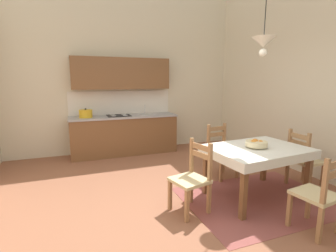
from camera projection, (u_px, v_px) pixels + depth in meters
name	position (u px, v px, depth m)	size (l,w,h in m)	color
ground_plane	(175.00, 210.00, 3.42)	(6.00, 6.80, 0.10)	#935B42
wall_back	(125.00, 63.00, 5.94)	(6.00, 0.12, 4.22)	beige
wall_right	(336.00, 54.00, 4.00)	(0.12, 6.80, 4.22)	beige
area_rug	(259.00, 199.00, 3.62)	(2.10, 1.60, 0.01)	#924A46
kitchen_cabinetry	(123.00, 117.00, 5.81)	(2.42, 0.63, 2.20)	brown
dining_table	(257.00, 156.00, 3.60)	(1.45, 1.10, 0.75)	brown
dining_chair_kitchen_side	(221.00, 152.00, 4.45)	(0.47, 0.47, 0.93)	#D1BC89
dining_chair_window_side	(304.00, 160.00, 3.98)	(0.44, 0.44, 0.93)	#D1BC89
dining_chair_tv_side	(192.00, 179.00, 3.24)	(0.51, 0.51, 0.93)	#D1BC89
dining_chair_camera_side	(320.00, 195.00, 2.78)	(0.47, 0.47, 0.93)	#D1BC89
fruit_bowl	(256.00, 144.00, 3.55)	(0.30, 0.30, 0.12)	beige
pendant_lamp	(264.00, 43.00, 3.41)	(0.32, 0.32, 0.81)	black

